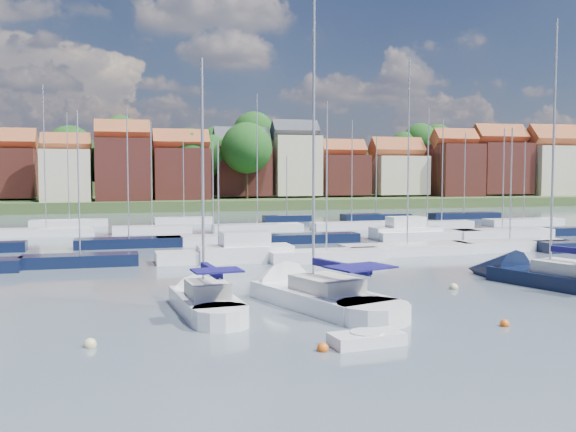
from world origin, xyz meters
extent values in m
plane|color=#3F4C56|center=(0.00, 40.00, 0.00)|extent=(260.00, 260.00, 0.00)
cube|color=white|center=(-10.54, 3.15, 0.25)|extent=(3.01, 6.21, 1.20)
cone|color=white|center=(-10.86, 6.90, 0.25)|extent=(2.74, 3.13, 2.51)
cylinder|color=white|center=(-10.29, 0.15, 0.25)|extent=(2.71, 2.71, 1.20)
cube|color=beige|center=(-10.50, 2.73, 1.20)|extent=(1.96, 2.65, 0.70)
cylinder|color=#B2B2B7|center=(-10.58, 3.57, 6.42)|extent=(0.14, 0.14, 11.14)
cylinder|color=#B2B2B7|center=(-10.43, 1.90, 2.05)|extent=(0.38, 3.34, 0.10)
cube|color=#131050|center=(-10.43, 1.90, 2.20)|extent=(0.57, 3.19, 0.35)
cube|color=#131050|center=(-10.34, 0.82, 2.35)|extent=(2.25, 1.68, 0.08)
cube|color=white|center=(-4.88, 3.11, 0.25)|extent=(5.70, 8.67, 1.20)
cone|color=white|center=(-6.45, 7.87, 0.25)|extent=(4.40, 4.75, 3.34)
cylinder|color=white|center=(-3.61, -0.70, 0.25)|extent=(4.22, 4.22, 1.20)
cube|color=beige|center=(-4.70, 2.58, 1.20)|extent=(3.27, 3.91, 0.70)
cylinder|color=#B2B2B7|center=(-5.05, 3.64, 8.28)|extent=(0.14, 0.14, 14.86)
cylinder|color=#B2B2B7|center=(-4.35, 1.52, 2.05)|extent=(1.50, 4.26, 0.10)
cube|color=#131050|center=(-4.35, 1.52, 2.20)|extent=(1.62, 4.11, 0.35)
cube|color=#131050|center=(-3.89, 0.15, 2.35)|extent=(3.33, 2.80, 0.08)
cube|color=black|center=(10.22, 4.78, 0.25)|extent=(5.47, 8.33, 1.20)
cone|color=black|center=(8.71, 9.36, 0.25)|extent=(4.23, 4.57, 3.21)
cube|color=beige|center=(10.39, 4.27, 1.20)|extent=(3.14, 3.76, 0.70)
cylinder|color=#B2B2B7|center=(10.05, 5.29, 8.16)|extent=(0.14, 0.14, 14.61)
cube|color=white|center=(-5.34, -4.22, 0.20)|extent=(2.98, 1.63, 0.56)
cylinder|color=white|center=(-5.34, -4.22, 0.36)|extent=(1.32, 1.32, 0.36)
sphere|color=beige|center=(-15.61, -1.75, 0.00)|extent=(0.50, 0.50, 0.50)
sphere|color=#D85914|center=(-7.22, -4.57, 0.00)|extent=(0.45, 0.45, 0.45)
sphere|color=#D85914|center=(-3.12, -1.57, 0.00)|extent=(0.48, 0.48, 0.48)
sphere|color=#D85914|center=(1.57, -2.92, 0.00)|extent=(0.41, 0.41, 0.41)
sphere|color=beige|center=(3.93, 5.59, 0.00)|extent=(0.48, 0.48, 0.48)
cube|color=black|center=(-17.11, 20.54, 0.35)|extent=(8.01, 2.24, 1.00)
cylinder|color=#B2B2B7|center=(-17.11, 20.54, 5.93)|extent=(0.12, 0.12, 10.16)
cube|color=white|center=(-7.27, 20.20, 0.35)|extent=(9.22, 2.58, 1.00)
cylinder|color=#B2B2B7|center=(-7.27, 20.20, 4.94)|extent=(0.12, 0.12, 8.18)
cube|color=white|center=(0.63, 18.61, 0.35)|extent=(8.78, 2.46, 1.00)
cylinder|color=#B2B2B7|center=(0.63, 18.61, 6.38)|extent=(0.12, 0.12, 11.06)
cube|color=white|center=(8.23, 20.67, 0.35)|extent=(10.79, 3.02, 1.00)
cylinder|color=#B2B2B7|center=(8.23, 20.67, 8.29)|extent=(0.12, 0.12, 14.87)
cube|color=white|center=(17.98, 21.03, 0.35)|extent=(10.13, 2.84, 1.00)
cylinder|color=#B2B2B7|center=(17.98, 21.03, 5.65)|extent=(0.12, 0.12, 9.59)
cube|color=white|center=(-5.31, 20.00, 0.50)|extent=(7.00, 2.60, 1.40)
cube|color=white|center=(-5.31, 20.00, 1.60)|extent=(3.50, 2.20, 1.30)
cube|color=black|center=(-13.55, 31.64, 0.35)|extent=(9.30, 2.60, 1.00)
cylinder|color=#B2B2B7|center=(-13.55, 31.64, 6.59)|extent=(0.12, 0.12, 11.48)
cube|color=white|center=(-5.94, 32.01, 0.35)|extent=(10.40, 2.91, 1.00)
cylinder|color=#B2B2B7|center=(-5.94, 32.01, 5.24)|extent=(0.12, 0.12, 8.77)
cube|color=black|center=(3.48, 31.28, 0.35)|extent=(8.80, 2.46, 1.00)
cylinder|color=#B2B2B7|center=(3.48, 31.28, 8.01)|extent=(0.12, 0.12, 14.33)
cube|color=white|center=(15.40, 31.16, 0.35)|extent=(10.73, 3.00, 1.00)
cylinder|color=#B2B2B7|center=(15.40, 31.16, 6.92)|extent=(0.12, 0.12, 12.14)
cube|color=white|center=(23.82, 30.97, 0.35)|extent=(10.48, 2.93, 1.00)
cylinder|color=#B2B2B7|center=(23.82, 30.97, 5.99)|extent=(0.12, 0.12, 10.28)
cube|color=white|center=(13.46, 32.00, 0.50)|extent=(7.00, 2.60, 1.40)
cube|color=white|center=(13.46, 32.00, 1.60)|extent=(3.50, 2.20, 1.30)
cube|color=white|center=(-21.71, 44.21, 0.35)|extent=(9.71, 2.72, 1.00)
cylinder|color=#B2B2B7|center=(-21.71, 44.21, 8.29)|extent=(0.12, 0.12, 14.88)
cube|color=white|center=(-10.84, 44.51, 0.35)|extent=(8.49, 2.38, 1.00)
cylinder|color=#B2B2B7|center=(-10.84, 44.51, 6.51)|extent=(0.12, 0.12, 11.31)
cube|color=white|center=(0.79, 43.78, 0.35)|extent=(10.16, 2.85, 1.00)
cylinder|color=#B2B2B7|center=(0.79, 43.78, 8.15)|extent=(0.12, 0.12, 14.59)
cube|color=white|center=(12.17, 43.90, 0.35)|extent=(9.53, 2.67, 1.00)
cylinder|color=#B2B2B7|center=(12.17, 43.90, 6.81)|extent=(0.12, 0.12, 11.91)
cube|color=white|center=(23.16, 42.50, 0.35)|extent=(7.62, 2.13, 1.00)
cylinder|color=#B2B2B7|center=(23.16, 42.50, 6.91)|extent=(0.12, 0.12, 12.13)
cube|color=white|center=(35.22, 43.59, 0.35)|extent=(10.17, 2.85, 1.00)
cylinder|color=#B2B2B7|center=(35.22, 43.59, 5.72)|extent=(0.12, 0.12, 9.73)
cube|color=white|center=(-20.26, 56.56, 0.35)|extent=(9.24, 2.59, 1.00)
cylinder|color=#B2B2B7|center=(-20.26, 56.56, 7.43)|extent=(0.12, 0.12, 13.17)
cube|color=white|center=(-6.08, 57.30, 0.35)|extent=(7.57, 2.12, 1.00)
cylinder|color=#B2B2B7|center=(-6.08, 57.30, 5.97)|extent=(0.12, 0.12, 10.24)
cube|color=black|center=(7.88, 57.47, 0.35)|extent=(6.58, 1.84, 1.00)
cylinder|color=#B2B2B7|center=(7.88, 57.47, 4.85)|extent=(0.12, 0.12, 8.01)
cube|color=black|center=(20.94, 57.40, 0.35)|extent=(9.92, 2.78, 1.00)
cylinder|color=#B2B2B7|center=(20.94, 57.40, 6.31)|extent=(0.12, 0.12, 10.92)
cube|color=black|center=(34.28, 56.37, 0.35)|extent=(10.55, 2.95, 1.00)
cylinder|color=#B2B2B7|center=(34.28, 56.37, 6.61)|extent=(0.12, 0.12, 11.51)
cube|color=#43542A|center=(0.00, 117.00, 0.30)|extent=(200.00, 70.00, 3.00)
cube|color=#43542A|center=(0.00, 142.00, 5.00)|extent=(200.00, 60.00, 14.00)
cube|color=brown|center=(-33.65, 97.79, 6.56)|extent=(10.37, 9.97, 8.73)
cube|color=brown|center=(-33.65, 97.79, 12.20)|extent=(10.57, 5.13, 5.13)
cube|color=beige|center=(-22.74, 89.00, 6.08)|extent=(8.09, 8.80, 8.96)
cube|color=brown|center=(-22.74, 89.00, 11.55)|extent=(8.25, 4.00, 4.00)
cube|color=brown|center=(-13.35, 89.94, 7.08)|extent=(9.36, 10.17, 10.97)
cube|color=brown|center=(-13.35, 89.94, 13.72)|extent=(9.54, 4.63, 4.63)
cube|color=brown|center=(-3.04, 91.65, 6.31)|extent=(9.90, 8.56, 9.42)
cube|color=brown|center=(-3.04, 91.65, 12.23)|extent=(10.10, 4.90, 4.90)
cube|color=brown|center=(9.10, 96.65, 6.95)|extent=(10.59, 8.93, 9.49)
cube|color=#383A42|center=(9.10, 96.65, 12.99)|extent=(10.80, 5.24, 5.24)
cube|color=beige|center=(19.71, 95.80, 8.02)|extent=(9.01, 8.61, 11.65)
cube|color=#383A42|center=(19.71, 95.80, 14.95)|extent=(9.19, 4.46, 4.46)
cube|color=brown|center=(30.17, 97.00, 6.20)|extent=(9.10, 9.34, 8.00)
cube|color=brown|center=(30.17, 97.00, 11.32)|extent=(9.28, 4.50, 4.50)
cube|color=beige|center=(41.95, 96.59, 6.14)|extent=(10.86, 9.59, 7.88)
cube|color=brown|center=(41.95, 96.59, 11.41)|extent=(11.07, 5.37, 5.37)
cube|color=brown|center=(53.76, 93.92, 7.09)|extent=(9.18, 9.96, 10.97)
cube|color=brown|center=(53.76, 93.92, 13.70)|extent=(9.36, 4.54, 4.54)
cube|color=brown|center=(65.18, 95.21, 7.58)|extent=(11.39, 9.67, 10.76)
cube|color=brown|center=(65.18, 95.21, 14.36)|extent=(11.62, 5.64, 5.64)
cube|color=beige|center=(78.01, 93.34, 7.00)|extent=(12.95, 8.52, 10.80)
cube|color=brown|center=(78.01, 93.34, 13.99)|extent=(13.21, 6.41, 6.41)
cylinder|color=#382619|center=(56.77, 115.51, 8.51)|extent=(0.50, 0.50, 4.47)
sphere|color=#23561B|center=(56.77, 115.51, 14.58)|extent=(8.18, 8.18, 8.18)
cylinder|color=#382619|center=(3.46, 95.93, 3.83)|extent=(0.50, 0.50, 4.46)
sphere|color=#23561B|center=(3.46, 95.93, 9.88)|extent=(8.15, 8.15, 8.15)
cylinder|color=#382619|center=(15.22, 113.68, 8.58)|extent=(0.50, 0.50, 5.15)
sphere|color=#23561B|center=(15.22, 113.68, 15.56)|extent=(9.41, 9.41, 9.41)
cylinder|color=#382619|center=(-13.54, 116.31, 8.68)|extent=(0.50, 0.50, 4.56)
sphere|color=#23561B|center=(-13.54, 116.31, 14.87)|extent=(8.34, 8.34, 8.34)
cylinder|color=#382619|center=(-23.24, 105.25, 4.18)|extent=(0.50, 0.50, 5.15)
sphere|color=#23561B|center=(-23.24, 105.25, 11.17)|extent=(9.42, 9.42, 9.42)
cylinder|color=#382619|center=(13.76, 104.71, 3.48)|extent=(0.50, 0.50, 3.77)
sphere|color=#23561B|center=(13.76, 104.71, 8.60)|extent=(6.89, 6.89, 6.89)
cylinder|color=#382619|center=(9.05, 90.94, 4.21)|extent=(0.50, 0.50, 5.21)
sphere|color=#23561B|center=(9.05, 90.94, 11.28)|extent=(9.53, 9.53, 9.53)
cylinder|color=#382619|center=(61.93, 101.62, 3.09)|extent=(0.50, 0.50, 2.97)
sphere|color=#23561B|center=(61.93, 101.62, 7.12)|extent=(5.44, 5.44, 5.44)
cylinder|color=#382619|center=(-1.15, 93.75, 4.02)|extent=(0.50, 0.50, 4.84)
sphere|color=#23561B|center=(-1.15, 93.75, 10.59)|extent=(8.85, 8.85, 8.85)
cylinder|color=#382619|center=(52.68, 115.72, 8.17)|extent=(0.50, 0.50, 3.72)
sphere|color=#23561B|center=(52.68, 115.72, 13.21)|extent=(6.80, 6.80, 6.80)
cylinder|color=#382619|center=(54.05, 94.13, 3.62)|extent=(0.50, 0.50, 4.05)
sphere|color=#23561B|center=(54.05, 94.13, 9.11)|extent=(7.40, 7.40, 7.40)
cylinder|color=#382619|center=(6.84, 113.29, 7.91)|extent=(0.50, 0.50, 3.93)
sphere|color=#23561B|center=(6.84, 113.29, 13.24)|extent=(7.19, 7.19, 7.19)
cylinder|color=#382619|center=(30.65, 100.17, 3.51)|extent=(0.50, 0.50, 3.82)
sphere|color=#23561B|center=(30.65, 100.17, 8.70)|extent=(6.99, 6.99, 6.99)
cylinder|color=#382619|center=(-17.44, 93.12, 3.34)|extent=(0.50, 0.50, 3.48)
sphere|color=#23561B|center=(-17.44, 93.12, 8.07)|extent=(6.37, 6.37, 6.37)
cylinder|color=#382619|center=(57.51, 102.81, 3.09)|extent=(0.50, 0.50, 2.99)
sphere|color=#23561B|center=(57.51, 102.81, 7.14)|extent=(5.46, 5.46, 5.46)
cylinder|color=#382619|center=(3.61, 99.04, 3.22)|extent=(0.50, 0.50, 3.25)
sphere|color=#23561B|center=(3.61, 99.04, 7.63)|extent=(5.94, 5.94, 5.94)
cylinder|color=#382619|center=(-3.05, 100.73, 3.09)|extent=(0.50, 0.50, 2.98)
sphere|color=#23561B|center=(-3.05, 100.73, 7.14)|extent=(5.46, 5.46, 5.46)
cylinder|color=#382619|center=(64.66, 121.74, 9.36)|extent=(0.50, 0.50, 4.29)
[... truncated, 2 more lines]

